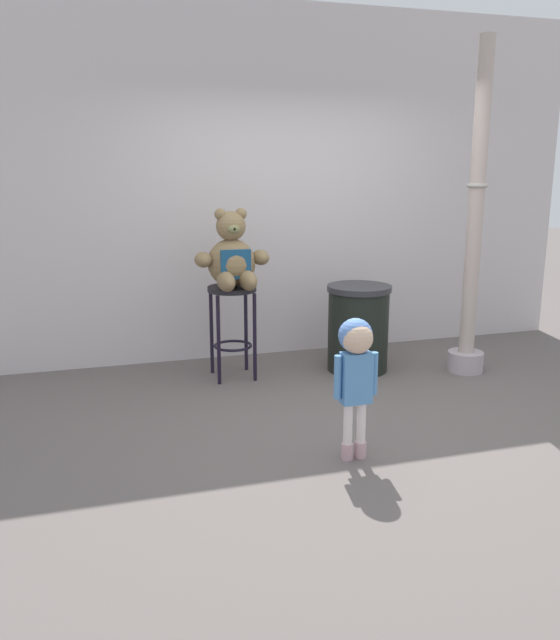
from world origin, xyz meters
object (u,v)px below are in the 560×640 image
(child_walking, at_px, (356,358))
(trash_bin, at_px, (358,328))
(teddy_bear, at_px, (232,259))
(bar_stool_with_teddy, at_px, (232,312))
(lamppost, at_px, (473,246))

(child_walking, xyz_separation_m, trash_bin, (0.75, 1.69, -0.27))
(child_walking, bearing_deg, teddy_bear, -53.29)
(child_walking, bearing_deg, trash_bin, -89.11)
(bar_stool_with_teddy, height_order, lamppost, lamppost)
(bar_stool_with_teddy, bearing_deg, trash_bin, -6.36)
(trash_bin, xyz_separation_m, lamppost, (0.92, -0.32, 0.74))
(trash_bin, bearing_deg, teddy_bear, 175.29)
(teddy_bear, xyz_separation_m, child_walking, (0.37, -1.78, -0.39))
(teddy_bear, relative_size, child_walking, 0.73)
(teddy_bear, height_order, lamppost, lamppost)
(bar_stool_with_teddy, relative_size, teddy_bear, 1.22)
(teddy_bear, xyz_separation_m, lamppost, (2.04, -0.41, 0.08))
(teddy_bear, relative_size, trash_bin, 0.85)
(bar_stool_with_teddy, xyz_separation_m, teddy_bear, (-0.00, -0.03, 0.47))
(bar_stool_with_teddy, relative_size, trash_bin, 1.04)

